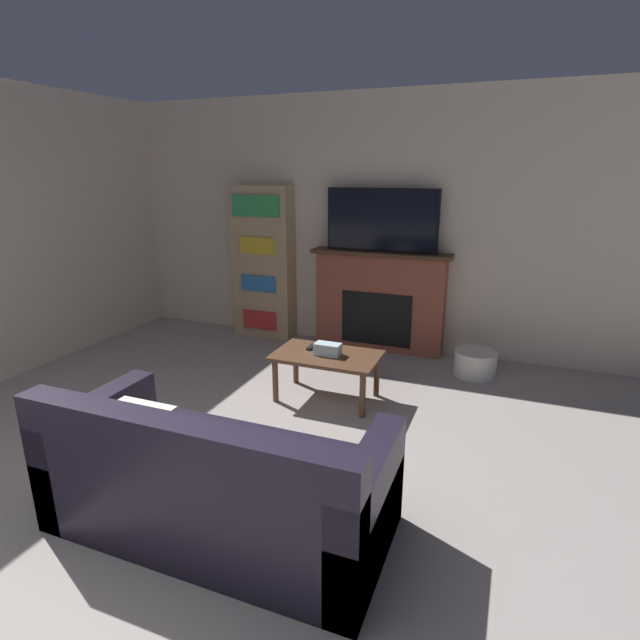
{
  "coord_description": "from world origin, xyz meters",
  "views": [
    {
      "loc": [
        1.66,
        -1.23,
        1.92
      ],
      "look_at": [
        0.19,
        2.5,
        0.71
      ],
      "focal_mm": 28.0,
      "sensor_mm": 36.0,
      "label": 1
    }
  ],
  "objects_px": {
    "fireplace": "(379,301)",
    "couch": "(215,485)",
    "coffee_table": "(327,360)",
    "bookshelf": "(263,263)",
    "storage_basket": "(475,363)",
    "tv": "(382,220)"
  },
  "relations": [
    {
      "from": "tv",
      "to": "coffee_table",
      "type": "bearing_deg",
      "value": -93.03
    },
    {
      "from": "tv",
      "to": "coffee_table",
      "type": "height_order",
      "value": "tv"
    },
    {
      "from": "fireplace",
      "to": "couch",
      "type": "distance_m",
      "value": 3.2
    },
    {
      "from": "fireplace",
      "to": "tv",
      "type": "height_order",
      "value": "tv"
    },
    {
      "from": "tv",
      "to": "couch",
      "type": "height_order",
      "value": "tv"
    },
    {
      "from": "bookshelf",
      "to": "storage_basket",
      "type": "bearing_deg",
      "value": -8.73
    },
    {
      "from": "coffee_table",
      "to": "bookshelf",
      "type": "xyz_separation_m",
      "value": [
        -1.33,
        1.4,
        0.52
      ]
    },
    {
      "from": "coffee_table",
      "to": "bookshelf",
      "type": "height_order",
      "value": "bookshelf"
    },
    {
      "from": "tv",
      "to": "bookshelf",
      "type": "distance_m",
      "value": 1.5
    },
    {
      "from": "couch",
      "to": "storage_basket",
      "type": "height_order",
      "value": "couch"
    },
    {
      "from": "couch",
      "to": "coffee_table",
      "type": "height_order",
      "value": "couch"
    },
    {
      "from": "coffee_table",
      "to": "storage_basket",
      "type": "xyz_separation_m",
      "value": [
        1.15,
        1.01,
        -0.23
      ]
    },
    {
      "from": "bookshelf",
      "to": "storage_basket",
      "type": "distance_m",
      "value": 2.62
    },
    {
      "from": "couch",
      "to": "storage_basket",
      "type": "bearing_deg",
      "value": 67.96
    },
    {
      "from": "fireplace",
      "to": "couch",
      "type": "xyz_separation_m",
      "value": [
        -0.05,
        -3.19,
        -0.26
      ]
    },
    {
      "from": "couch",
      "to": "bookshelf",
      "type": "distance_m",
      "value": 3.49
    },
    {
      "from": "fireplace",
      "to": "couch",
      "type": "height_order",
      "value": "fireplace"
    },
    {
      "from": "coffee_table",
      "to": "bookshelf",
      "type": "bearing_deg",
      "value": 133.54
    },
    {
      "from": "bookshelf",
      "to": "tv",
      "type": "bearing_deg",
      "value": 0.09
    },
    {
      "from": "fireplace",
      "to": "storage_basket",
      "type": "xyz_separation_m",
      "value": [
        1.08,
        -0.4,
        -0.43
      ]
    },
    {
      "from": "storage_basket",
      "to": "fireplace",
      "type": "bearing_deg",
      "value": 159.55
    },
    {
      "from": "tv",
      "to": "storage_basket",
      "type": "distance_m",
      "value": 1.73
    }
  ]
}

